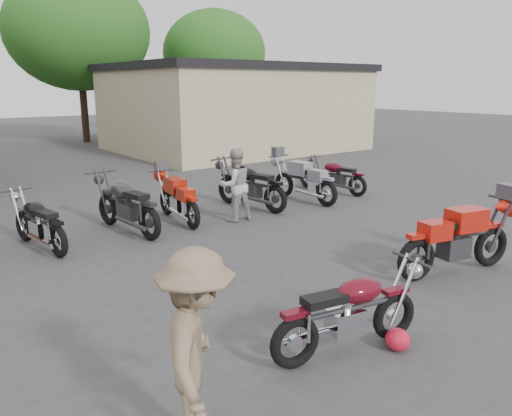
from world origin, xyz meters
TOP-DOWN VIEW (x-y plane):
  - ground at (0.00, 0.00)m, footprint 90.00×90.00m
  - stucco_building at (8.50, 15.00)m, footprint 10.00×8.00m
  - tree_2 at (4.00, 22.00)m, footprint 7.04×7.04m
  - tree_3 at (12.00, 22.00)m, footprint 6.08×6.08m
  - vintage_motorcycle at (-0.91, -0.68)m, footprint 1.94×0.94m
  - sportbike at (2.26, -0.05)m, footprint 2.26×1.18m
  - helmet at (-0.45, -0.98)m, footprint 0.36×0.36m
  - person_light at (1.27, 4.65)m, footprint 0.84×0.68m
  - person_tan at (-3.00, -0.92)m, footprint 1.14×1.27m
  - row_bike_2 at (-2.66, 5.23)m, footprint 0.93×1.97m
  - row_bike_3 at (-0.96, 5.28)m, footprint 0.99×2.23m
  - row_bike_4 at (0.25, 5.36)m, footprint 0.83×1.99m
  - row_bike_5 at (2.22, 5.39)m, footprint 1.06×2.24m
  - row_bike_6 at (3.74, 5.13)m, footprint 0.80×2.11m
  - row_bike_7 at (5.14, 5.32)m, footprint 0.85×1.87m

SIDE VIEW (x-z plane):
  - ground at x=0.00m, z-range 0.00..0.00m
  - helmet at x=-0.45m, z-range 0.00..0.26m
  - row_bike_7 at x=5.14m, z-range 0.00..1.05m
  - vintage_motorcycle at x=-0.91m, z-range 0.00..1.08m
  - row_bike_2 at x=-2.66m, z-range 0.00..1.09m
  - row_bike_4 at x=0.25m, z-range 0.00..1.12m
  - row_bike_6 at x=3.74m, z-range 0.00..1.21m
  - row_bike_5 at x=2.22m, z-range 0.00..1.24m
  - sportbike at x=2.26m, z-range 0.00..1.25m
  - row_bike_3 at x=-0.96m, z-range 0.00..1.25m
  - person_light at x=1.27m, z-range 0.00..1.60m
  - person_tan at x=-3.00m, z-range 0.00..1.70m
  - stucco_building at x=8.50m, z-range 0.00..3.50m
  - tree_3 at x=12.00m, z-range 0.00..7.60m
  - tree_2 at x=4.00m, z-range 0.00..8.80m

